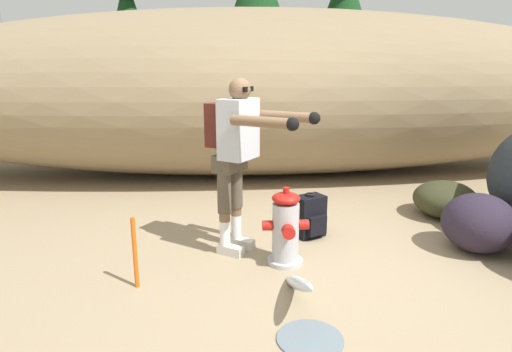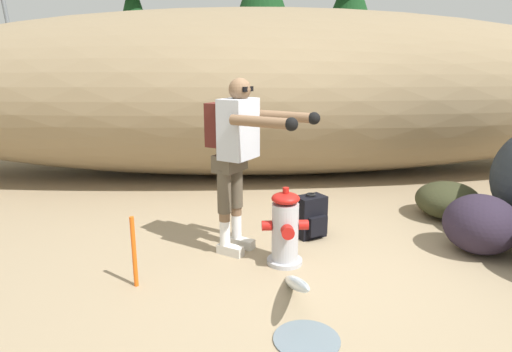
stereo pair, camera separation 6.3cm
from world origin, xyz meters
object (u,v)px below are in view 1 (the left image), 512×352
at_px(utility_worker, 237,145).
at_px(boulder_outlier, 445,199).
at_px(fire_hydrant, 286,229).
at_px(boulder_small, 479,223).
at_px(spare_backpack, 310,217).
at_px(survey_stake, 135,253).

relative_size(utility_worker, boulder_outlier, 2.11).
relative_size(fire_hydrant, utility_worker, 0.44).
height_order(boulder_small, boulder_outlier, boulder_small).
height_order(utility_worker, spare_backpack, utility_worker).
bearing_deg(boulder_outlier, fire_hydrant, -151.59).
distance_m(fire_hydrant, survey_stake, 1.32).
xyz_separation_m(fire_hydrant, spare_backpack, (0.35, 0.63, -0.11)).
bearing_deg(fire_hydrant, boulder_small, 4.18).
bearing_deg(spare_backpack, fire_hydrant, -55.35).
xyz_separation_m(fire_hydrant, utility_worker, (-0.41, 0.29, 0.72)).
xyz_separation_m(boulder_small, survey_stake, (-3.17, -0.48, 0.02)).
relative_size(utility_worker, spare_backpack, 3.51).
height_order(fire_hydrant, boulder_small, fire_hydrant).
height_order(spare_backpack, boulder_outlier, spare_backpack).
xyz_separation_m(boulder_outlier, survey_stake, (-3.35, -1.46, 0.09)).
xyz_separation_m(boulder_small, boulder_outlier, (0.18, 0.98, -0.07)).
relative_size(fire_hydrant, spare_backpack, 1.53).
bearing_deg(utility_worker, boulder_small, 30.75).
xyz_separation_m(fire_hydrant, boulder_small, (1.90, 0.14, -0.04)).
xyz_separation_m(fire_hydrant, survey_stake, (-1.27, -0.34, -0.03)).
bearing_deg(survey_stake, spare_backpack, 30.82).
distance_m(boulder_small, survey_stake, 3.21).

